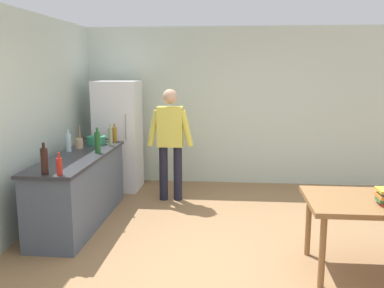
{
  "coord_description": "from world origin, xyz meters",
  "views": [
    {
      "loc": [
        -0.06,
        -4.35,
        2.0
      ],
      "look_at": [
        -0.57,
        1.22,
        0.99
      ],
      "focal_mm": 39.36,
      "sensor_mm": 36.0,
      "label": 1
    }
  ],
  "objects_px": {
    "bottle_oil_amber": "(115,134)",
    "bottle_sauce_red": "(59,166)",
    "bottle_vinegar_tall": "(110,137)",
    "bottle_wine_dark": "(44,161)",
    "bottle_water_clear": "(69,142)",
    "dining_table": "(380,207)",
    "bottle_wine_green": "(97,142)",
    "person": "(170,137)",
    "cooking_pot": "(96,140)",
    "refrigerator": "(118,136)",
    "utensil_jar": "(79,143)"
  },
  "relations": [
    {
      "from": "bottle_oil_amber",
      "to": "bottle_sauce_red",
      "type": "bearing_deg",
      "value": -91.01
    },
    {
      "from": "bottle_vinegar_tall",
      "to": "bottle_wine_dark",
      "type": "xyz_separation_m",
      "value": [
        -0.23,
        -1.67,
        0.01
      ]
    },
    {
      "from": "bottle_wine_dark",
      "to": "bottle_water_clear",
      "type": "bearing_deg",
      "value": 99.85
    },
    {
      "from": "bottle_water_clear",
      "to": "bottle_wine_dark",
      "type": "bearing_deg",
      "value": -80.15
    },
    {
      "from": "dining_table",
      "to": "bottle_sauce_red",
      "type": "distance_m",
      "value": 3.25
    },
    {
      "from": "bottle_sauce_red",
      "to": "bottle_wine_green",
      "type": "relative_size",
      "value": 0.71
    },
    {
      "from": "bottle_water_clear",
      "to": "bottle_wine_green",
      "type": "xyz_separation_m",
      "value": [
        0.41,
        -0.05,
        0.02
      ]
    },
    {
      "from": "person",
      "to": "bottle_sauce_red",
      "type": "relative_size",
      "value": 7.08
    },
    {
      "from": "cooking_pot",
      "to": "bottle_oil_amber",
      "type": "distance_m",
      "value": 0.31
    },
    {
      "from": "dining_table",
      "to": "bottle_sauce_red",
      "type": "bearing_deg",
      "value": 178.48
    },
    {
      "from": "refrigerator",
      "to": "bottle_vinegar_tall",
      "type": "relative_size",
      "value": 5.62
    },
    {
      "from": "cooking_pot",
      "to": "bottle_oil_amber",
      "type": "height_order",
      "value": "bottle_oil_amber"
    },
    {
      "from": "utensil_jar",
      "to": "dining_table",
      "type": "bearing_deg",
      "value": -23.65
    },
    {
      "from": "utensil_jar",
      "to": "bottle_wine_green",
      "type": "xyz_separation_m",
      "value": [
        0.36,
        -0.28,
        0.07
      ]
    },
    {
      "from": "cooking_pot",
      "to": "bottle_wine_dark",
      "type": "xyz_separation_m",
      "value": [
        0.01,
        -1.78,
        0.09
      ]
    },
    {
      "from": "bottle_water_clear",
      "to": "person",
      "type": "bearing_deg",
      "value": 33.09
    },
    {
      "from": "utensil_jar",
      "to": "bottle_sauce_red",
      "type": "relative_size",
      "value": 1.33
    },
    {
      "from": "person",
      "to": "bottle_wine_green",
      "type": "relative_size",
      "value": 5.0
    },
    {
      "from": "dining_table",
      "to": "bottle_wine_green",
      "type": "relative_size",
      "value": 4.12
    },
    {
      "from": "person",
      "to": "bottle_water_clear",
      "type": "xyz_separation_m",
      "value": [
        -1.26,
        -0.82,
        0.05
      ]
    },
    {
      "from": "bottle_vinegar_tall",
      "to": "bottle_wine_green",
      "type": "relative_size",
      "value": 0.94
    },
    {
      "from": "bottle_water_clear",
      "to": "refrigerator",
      "type": "bearing_deg",
      "value": 77.31
    },
    {
      "from": "bottle_wine_green",
      "to": "bottle_oil_amber",
      "type": "bearing_deg",
      "value": 89.85
    },
    {
      "from": "bottle_wine_green",
      "to": "person",
      "type": "bearing_deg",
      "value": 45.99
    },
    {
      "from": "refrigerator",
      "to": "bottle_wine_dark",
      "type": "xyz_separation_m",
      "value": [
        -0.1,
        -2.59,
        0.15
      ]
    },
    {
      "from": "dining_table",
      "to": "refrigerator",
      "type": "bearing_deg",
      "value": 140.71
    },
    {
      "from": "cooking_pot",
      "to": "bottle_sauce_red",
      "type": "bearing_deg",
      "value": -84.2
    },
    {
      "from": "person",
      "to": "bottle_vinegar_tall",
      "type": "bearing_deg",
      "value": -156.16
    },
    {
      "from": "bottle_oil_amber",
      "to": "bottle_wine_dark",
      "type": "bearing_deg",
      "value": -95.9
    },
    {
      "from": "cooking_pot",
      "to": "bottle_wine_dark",
      "type": "relative_size",
      "value": 1.18
    },
    {
      "from": "refrigerator",
      "to": "bottle_wine_green",
      "type": "relative_size",
      "value": 5.29
    },
    {
      "from": "refrigerator",
      "to": "bottle_wine_dark",
      "type": "distance_m",
      "value": 2.6
    },
    {
      "from": "bottle_oil_amber",
      "to": "bottle_wine_dark",
      "type": "relative_size",
      "value": 0.82
    },
    {
      "from": "utensil_jar",
      "to": "bottle_oil_amber",
      "type": "height_order",
      "value": "utensil_jar"
    },
    {
      "from": "dining_table",
      "to": "utensil_jar",
      "type": "xyz_separation_m",
      "value": [
        -3.55,
        1.55,
        0.31
      ]
    },
    {
      "from": "refrigerator",
      "to": "utensil_jar",
      "type": "relative_size",
      "value": 5.62
    },
    {
      "from": "cooking_pot",
      "to": "bottle_sauce_red",
      "type": "relative_size",
      "value": 1.67
    },
    {
      "from": "utensil_jar",
      "to": "cooking_pot",
      "type": "bearing_deg",
      "value": 67.57
    },
    {
      "from": "bottle_wine_green",
      "to": "bottle_wine_dark",
      "type": "bearing_deg",
      "value": -99.96
    },
    {
      "from": "utensil_jar",
      "to": "bottle_wine_green",
      "type": "bearing_deg",
      "value": -38.45
    },
    {
      "from": "person",
      "to": "dining_table",
      "type": "relative_size",
      "value": 1.21
    },
    {
      "from": "bottle_wine_green",
      "to": "cooking_pot",
      "type": "bearing_deg",
      "value": 109.25
    },
    {
      "from": "dining_table",
      "to": "bottle_water_clear",
      "type": "bearing_deg",
      "value": 159.83
    },
    {
      "from": "cooking_pot",
      "to": "bottle_water_clear",
      "type": "height_order",
      "value": "bottle_water_clear"
    },
    {
      "from": "bottle_water_clear",
      "to": "bottle_wine_green",
      "type": "distance_m",
      "value": 0.42
    },
    {
      "from": "bottle_oil_amber",
      "to": "bottle_wine_dark",
      "type": "distance_m",
      "value": 2.01
    },
    {
      "from": "cooking_pot",
      "to": "bottle_wine_dark",
      "type": "height_order",
      "value": "bottle_wine_dark"
    },
    {
      "from": "refrigerator",
      "to": "bottle_oil_amber",
      "type": "height_order",
      "value": "refrigerator"
    },
    {
      "from": "bottle_water_clear",
      "to": "bottle_wine_dark",
      "type": "height_order",
      "value": "bottle_wine_dark"
    },
    {
      "from": "bottle_vinegar_tall",
      "to": "bottle_wine_green",
      "type": "xyz_separation_m",
      "value": [
        -0.03,
        -0.51,
        0.01
      ]
    }
  ]
}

